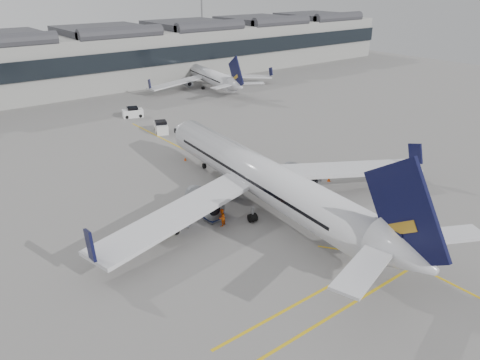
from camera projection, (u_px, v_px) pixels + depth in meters
ground at (230, 243)px, 42.41m from camera, size 220.00×220.00×0.00m
terminal at (10, 66)px, 91.91m from camera, size 200.00×20.45×12.40m
apron_markings at (246, 181)px, 55.29m from camera, size 0.25×60.00×0.01m
airliner_main at (264, 179)px, 47.56m from camera, size 38.42×42.15×11.21m
airliner_far at (208, 76)px, 101.48m from camera, size 28.75×31.67×8.48m
belt_loader at (241, 175)px, 55.52m from camera, size 4.59×2.16×1.82m
baggage_cart_a at (229, 189)px, 50.80m from camera, size 2.01×1.84×1.73m
baggage_cart_b at (214, 212)px, 45.92m from camera, size 1.86×1.59×1.80m
baggage_cart_c at (179, 217)px, 44.80m from camera, size 2.17×2.00×1.85m
baggage_cart_d at (207, 208)px, 46.97m from camera, size 1.79×1.61×1.59m
ramp_agent_a at (216, 205)px, 47.57m from camera, size 0.70×0.65×1.61m
ramp_agent_b at (222, 218)px, 44.96m from camera, size 1.07×0.98×1.77m
pushback_tug at (163, 229)px, 43.35m from camera, size 2.80×1.88×1.49m
safety_cone_nose at (185, 159)px, 61.33m from camera, size 0.34×0.34×0.47m
safety_cone_engine at (329, 179)px, 55.05m from camera, size 0.40×0.40×0.56m
service_van_mid at (161, 127)px, 72.30m from camera, size 2.90×3.94×1.82m
service_van_right at (133, 113)px, 80.22m from camera, size 3.78×2.64×1.76m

